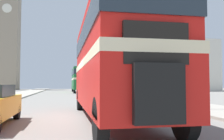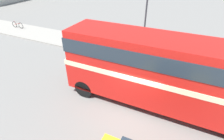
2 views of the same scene
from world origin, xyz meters
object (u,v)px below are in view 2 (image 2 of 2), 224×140
(bicycle_on_pavement, at_px, (18,25))
(street_lamp, at_px, (146,13))
(double_decker_bus, at_px, (159,68))
(pedestrian_walking, at_px, (83,30))

(bicycle_on_pavement, xyz_separation_m, street_lamp, (-1.49, -15.97, 3.47))
(double_decker_bus, bearing_deg, bicycle_on_pavement, 71.20)
(pedestrian_walking, height_order, bicycle_on_pavement, pedestrian_walking)
(bicycle_on_pavement, distance_m, street_lamp, 16.41)
(double_decker_bus, distance_m, street_lamp, 5.37)
(bicycle_on_pavement, bearing_deg, pedestrian_walking, -89.08)
(double_decker_bus, distance_m, bicycle_on_pavement, 19.24)
(street_lamp, bearing_deg, double_decker_bus, -155.34)
(pedestrian_walking, distance_m, street_lamp, 7.44)
(double_decker_bus, height_order, street_lamp, street_lamp)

